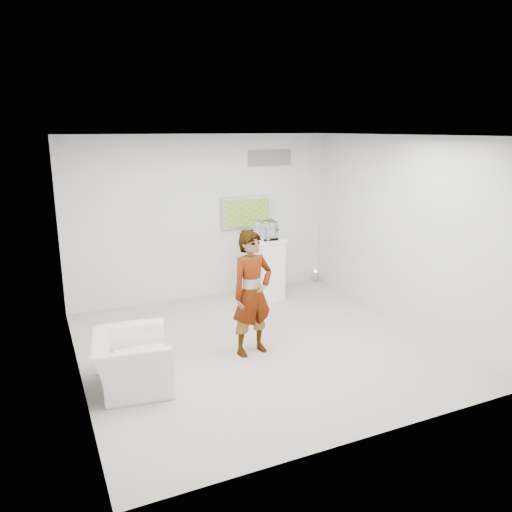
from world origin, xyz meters
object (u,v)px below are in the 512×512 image
object	(u,v)px
tv	(247,212)
floor_uplight	(315,276)
armchair	(132,361)
pedestal	(266,270)
person	(252,293)

from	to	relation	value
tv	floor_uplight	distance (m)	2.07
armchair	pedestal	xyz separation A→B (m)	(2.89, 2.23, 0.24)
floor_uplight	person	bearing A→B (deg)	-135.50
person	pedestal	size ratio (longest dim) A/B	1.53
pedestal	floor_uplight	world-z (taller)	pedestal
armchair	floor_uplight	size ratio (longest dim) A/B	4.13
armchair	tv	bearing A→B (deg)	-36.08
person	pedestal	world-z (taller)	person
pedestal	floor_uplight	distance (m)	1.56
tv	pedestal	world-z (taller)	tv
tv	pedestal	xyz separation A→B (m)	(0.11, -0.65, -0.98)
armchair	pedestal	distance (m)	3.66
tv	armchair	size ratio (longest dim) A/B	0.97
pedestal	tv	bearing A→B (deg)	99.50
armchair	floor_uplight	bearing A→B (deg)	-49.08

